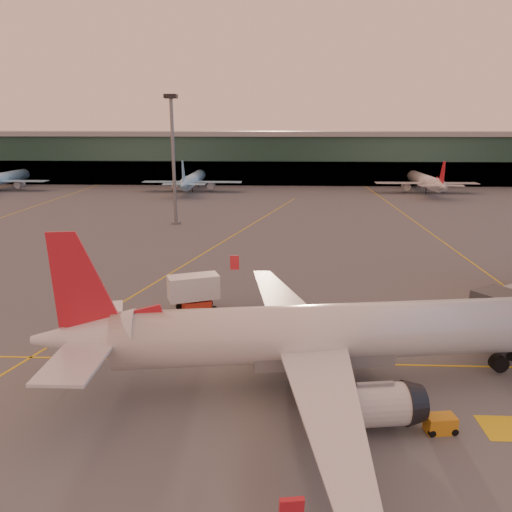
{
  "coord_description": "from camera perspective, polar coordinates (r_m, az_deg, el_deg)",
  "views": [
    {
      "loc": [
        0.98,
        -34.41,
        19.99
      ],
      "look_at": [
        -1.51,
        22.05,
        5.0
      ],
      "focal_mm": 35.0,
      "sensor_mm": 36.0,
      "label": 1
    }
  ],
  "objects": [
    {
      "name": "catering_truck",
      "position": [
        54.72,
        -7.08,
        -4.04
      ],
      "size": [
        5.87,
        4.14,
        4.18
      ],
      "rotation": [
        0.0,
        0.0,
        0.37
      ],
      "color": "red",
      "rests_on": "ground"
    },
    {
      "name": "gpu_cart",
      "position": [
        37.26,
        20.34,
        -17.58
      ],
      "size": [
        2.16,
        1.48,
        1.17
      ],
      "rotation": [
        0.0,
        0.0,
        0.15
      ],
      "color": "orange",
      "rests_on": "ground"
    },
    {
      "name": "cone_wing_left",
      "position": [
        55.93,
        5.81,
        -5.83
      ],
      "size": [
        0.49,
        0.49,
        0.63
      ],
      "color": "orange",
      "rests_on": "ground"
    },
    {
      "name": "ground",
      "position": [
        39.8,
        0.8,
        -15.29
      ],
      "size": [
        600.0,
        600.0,
        0.0
      ],
      "primitive_type": "plane",
      "color": "#4C4F54",
      "rests_on": "ground"
    },
    {
      "name": "distant_aircraft_row",
      "position": [
        163.16,
        -17.23,
        7.16
      ],
      "size": [
        225.0,
        34.0,
        13.0
      ],
      "color": "#92CCF4",
      "rests_on": "ground"
    },
    {
      "name": "terminal",
      "position": [
        176.56,
        2.25,
        11.2
      ],
      "size": [
        400.0,
        20.0,
        17.6
      ],
      "color": "#19382D",
      "rests_on": "ground"
    },
    {
      "name": "cone_tail",
      "position": [
        43.8,
        -19.95,
        -12.82
      ],
      "size": [
        0.49,
        0.49,
        0.63
      ],
      "color": "orange",
      "rests_on": "ground"
    },
    {
      "name": "main_airplane",
      "position": [
        39.42,
        7.19,
        -8.97
      ],
      "size": [
        42.18,
        38.19,
        12.75
      ],
      "rotation": [
        0.0,
        0.0,
        0.15
      ],
      "color": "silver",
      "rests_on": "ground"
    },
    {
      "name": "mast_west_near",
      "position": [
        102.7,
        -9.46,
        11.8
      ],
      "size": [
        2.4,
        2.4,
        25.6
      ],
      "color": "slate",
      "rests_on": "ground"
    },
    {
      "name": "taxi_markings",
      "position": [
        81.81,
        -3.37,
        0.69
      ],
      "size": [
        100.12,
        173.0,
        0.01
      ],
      "color": "gold",
      "rests_on": "ground"
    }
  ]
}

